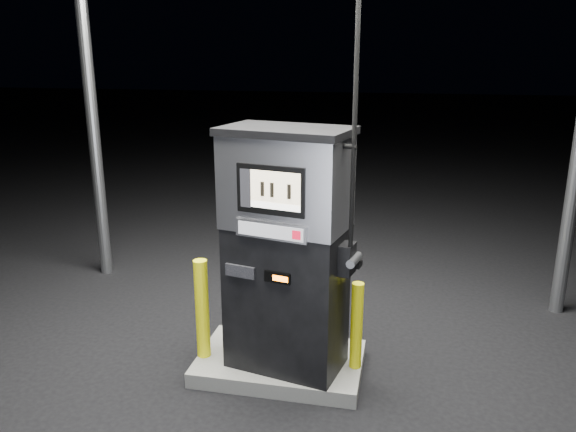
# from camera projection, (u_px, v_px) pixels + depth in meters

# --- Properties ---
(ground) EXTENTS (80.00, 80.00, 0.00)m
(ground) POSITION_uv_depth(u_px,v_px,m) (280.00, 370.00, 5.57)
(ground) COLOR black
(ground) RESTS_ON ground
(pump_island) EXTENTS (1.60, 1.00, 0.15)m
(pump_island) POSITION_uv_depth(u_px,v_px,m) (280.00, 363.00, 5.54)
(pump_island) COLOR #61615C
(pump_island) RESTS_ON ground
(fuel_dispenser) EXTENTS (1.31, 0.89, 4.70)m
(fuel_dispenser) POSITION_uv_depth(u_px,v_px,m) (287.00, 249.00, 5.08)
(fuel_dispenser) COLOR black
(fuel_dispenser) RESTS_ON pump_island
(bollard_left) EXTENTS (0.16, 0.16, 1.00)m
(bollard_left) POSITION_uv_depth(u_px,v_px,m) (202.00, 309.00, 5.41)
(bollard_left) COLOR #FFF90E
(bollard_left) RESTS_ON pump_island
(bollard_right) EXTENTS (0.13, 0.13, 0.85)m
(bollard_right) POSITION_uv_depth(u_px,v_px,m) (357.00, 326.00, 5.23)
(bollard_right) COLOR #FFF90E
(bollard_right) RESTS_ON pump_island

